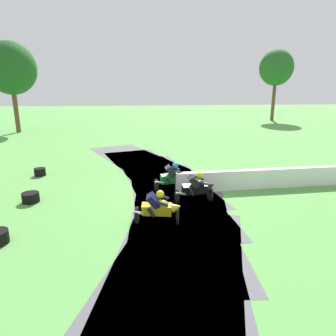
{
  "coord_description": "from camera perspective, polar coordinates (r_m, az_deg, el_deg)",
  "views": [
    {
      "loc": [
        -1.43,
        -12.64,
        4.62
      ],
      "look_at": [
        -0.11,
        0.89,
        0.9
      ],
      "focal_mm": 32.46,
      "sensor_mm": 36.0,
      "label": 1
    }
  ],
  "objects": [
    {
      "name": "ground_plane",
      "position": [
        13.53,
        0.82,
        -4.66
      ],
      "size": [
        120.0,
        120.0,
        0.0
      ],
      "primitive_type": "plane",
      "color": "#569947"
    },
    {
      "name": "safety_barrier",
      "position": [
        15.5,
        23.02,
        -1.56
      ],
      "size": [
        11.55,
        0.98,
        0.9
      ],
      "primitive_type": "cube",
      "rotation": [
        0.0,
        0.0,
        -1.51
      ],
      "color": "white",
      "rests_on": "ground"
    },
    {
      "name": "motorcycle_lead_yellow",
      "position": [
        10.31,
        -1.72,
        -7.49
      ],
      "size": [
        1.7,
        1.0,
        1.42
      ],
      "color": "black",
      "rests_on": "ground"
    },
    {
      "name": "track_asphalt",
      "position": [
        13.45,
        -1.62,
        -4.77
      ],
      "size": [
        7.39,
        23.45,
        0.01
      ],
      "color": "#515156",
      "rests_on": "ground"
    },
    {
      "name": "motorcycle_chase_black",
      "position": [
        12.27,
        5.35,
        -3.69
      ],
      "size": [
        1.68,
        0.89,
        1.43
      ],
      "color": "black",
      "rests_on": "ground"
    },
    {
      "name": "tire_stack_mid_b",
      "position": [
        17.36,
        -22.91,
        -0.68
      ],
      "size": [
        0.58,
        0.58,
        0.4
      ],
      "color": "black",
      "rests_on": "ground"
    },
    {
      "name": "tire_stack_mid_a",
      "position": [
        13.62,
        -24.38,
        -5.05
      ],
      "size": [
        0.68,
        0.68,
        0.4
      ],
      "color": "black",
      "rests_on": "ground"
    },
    {
      "name": "tree_far_left",
      "position": [
        43.93,
        19.67,
        17.25
      ],
      "size": [
        4.34,
        4.34,
        9.09
      ],
      "color": "brown",
      "rests_on": "ground"
    },
    {
      "name": "tree_far_right",
      "position": [
        34.23,
        -27.44,
        16.26
      ],
      "size": [
        4.77,
        4.77,
        8.7
      ],
      "color": "brown",
      "rests_on": "ground"
    },
    {
      "name": "motorcycle_trailing_green",
      "position": [
        13.54,
        1.02,
        -1.72
      ],
      "size": [
        1.69,
        0.93,
        1.43
      ],
      "color": "black",
      "rests_on": "ground"
    }
  ]
}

